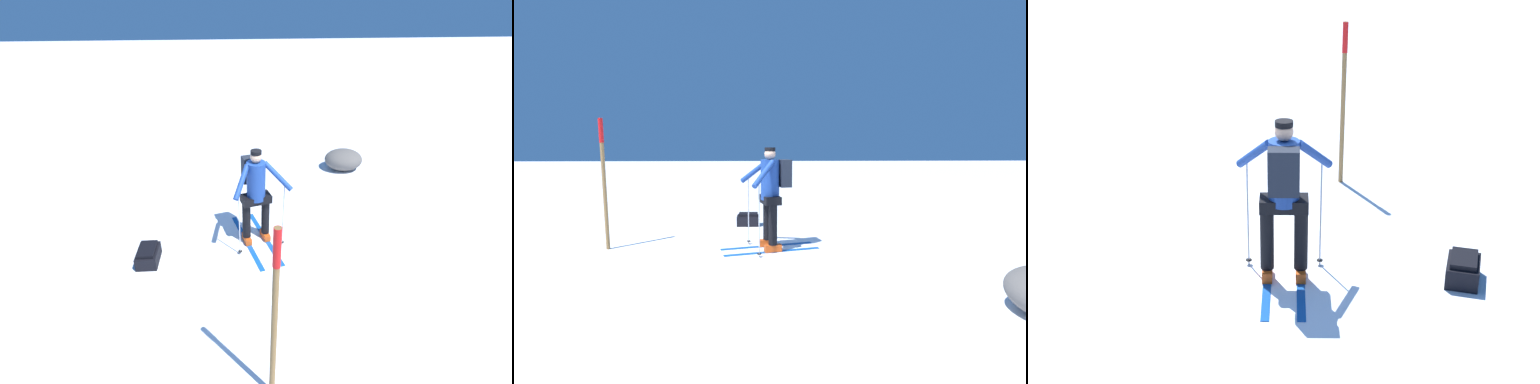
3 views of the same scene
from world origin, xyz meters
TOP-DOWN VIEW (x-y plane):
  - ground_plane at (0.00, 0.00)m, footprint 80.00×80.00m
  - skier at (-0.45, 0.35)m, footprint 1.04×1.78m
  - dropped_backpack at (-2.34, -0.10)m, footprint 0.37×0.53m
  - trail_marker at (-0.56, -2.57)m, footprint 0.08×0.08m
  - rock_boulder at (2.19, 3.21)m, footprint 0.99×0.84m

SIDE VIEW (x-z plane):
  - ground_plane at x=0.00m, z-range 0.00..0.00m
  - dropped_backpack at x=-2.34m, z-range -0.01..0.28m
  - rock_boulder at x=2.19m, z-range 0.00..0.54m
  - skier at x=-0.45m, z-range 0.15..1.95m
  - trail_marker at x=-0.56m, z-range 0.18..2.48m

